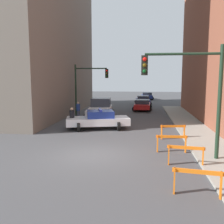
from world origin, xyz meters
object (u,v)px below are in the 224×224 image
Objects in this scene: parked_car_far at (147,96)px; barrier_mid at (186,152)px; parked_car_mid at (143,100)px; traffic_light_far at (86,83)px; pedestrian_corner at (78,110)px; barrier_corner at (173,130)px; traffic_light_near at (194,85)px; parked_car_near at (142,105)px; barrier_front at (197,178)px; barrier_back at (172,141)px; police_car at (99,119)px; pedestrian_crossing at (72,118)px; white_truck at (100,109)px.

barrier_mid is at bearing -90.28° from parked_car_far.
parked_car_mid is 9.23m from parked_car_far.
traffic_light_far is 3.26× the size of barrier_mid.
pedestrian_corner is 1.05× the size of barrier_corner.
traffic_light_near is at bearing -89.04° from parked_car_mid.
barrier_front is (1.91, -21.85, -0.06)m from parked_car_near.
parked_car_mid is at bearing 91.85° from parked_car_near.
traffic_light_near is 3.22m from barrier_back.
police_car is 2.00m from pedestrian_crossing.
barrier_front is 1.00× the size of barrier_mid.
parked_car_far reaches higher than barrier_back.
police_car reaches higher than barrier_back.
traffic_light_near is at bearing -154.28° from police_car.
barrier_front is at bearing -168.18° from police_car.
barrier_corner is (5.97, -7.39, -0.29)m from white_truck.
parked_car_far is at bearing -22.89° from police_car.
traffic_light_far reaches higher than police_car.
pedestrian_crossing reaches higher than barrier_corner.
pedestrian_corner reaches higher than parked_car_mid.
traffic_light_far is at bearing 118.81° from barrier_mid.
traffic_light_near reaches higher than barrier_mid.
parked_car_far is (4.69, 22.34, -0.23)m from white_truck.
police_car reaches higher than parked_car_near.
barrier_mid is 2.06m from barrier_back.
police_car is 0.91× the size of white_truck.
traffic_light_far is 3.28× the size of barrier_corner.
pedestrian_crossing is at bearing 163.07° from barrier_corner.
traffic_light_near is at bearing -58.31° from traffic_light_far.
pedestrian_corner is at bearing 128.10° from barrier_back.
traffic_light_far is at bearing -138.71° from pedestrian_crossing.
traffic_light_near is 1.00× the size of traffic_light_far.
barrier_front is at bearing 72.96° from pedestrian_crossing.
white_truck is (-0.71, 4.77, 0.18)m from police_car.
traffic_light_near reaches higher than pedestrian_corner.
pedestrian_corner is at bearing 124.26° from barrier_mid.
parked_car_mid is 2.67× the size of pedestrian_crossing.
traffic_light_far is at bearing 121.43° from barrier_back.
barrier_mid and barrier_corner have the same top height.
police_car is at bearing -100.73° from parked_car_far.
police_car reaches higher than parked_car_mid.
traffic_light_far reaches higher than pedestrian_crossing.
traffic_light_near is at bearing -89.58° from parked_car_far.
pedestrian_crossing is (-5.20, -11.86, 0.19)m from parked_car_near.
traffic_light_near is 0.94× the size of white_truck.
parked_car_near is at bearing 97.51° from traffic_light_near.
traffic_light_far is 18.61m from barrier_front.
pedestrian_corner is (-8.30, 10.73, -2.67)m from traffic_light_near.
traffic_light_near is 1.19× the size of parked_car_far.
traffic_light_near reaches higher than traffic_light_far.
traffic_light_far is 16.12m from barrier_mid.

